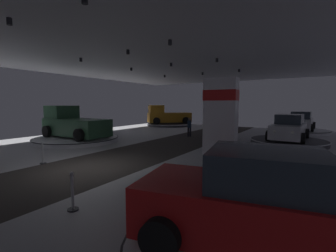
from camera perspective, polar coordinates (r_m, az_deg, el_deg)
ground at (r=10.70m, az=-19.40°, el=-9.81°), size 24.00×44.00×0.06m
ceiling_with_spotlights at (r=10.72m, az=-20.39°, el=20.35°), size 24.00×44.00×0.39m
brand_sign_pylon at (r=8.32m, az=12.69°, el=-0.60°), size 1.31×0.73×3.61m
display_platform_far_right at (r=17.86m, az=27.32°, el=-3.41°), size 4.87×4.87×0.32m
display_car_far_right at (r=17.78m, az=27.46°, el=-0.49°), size 2.39×4.31×1.71m
display_platform_deep_left at (r=29.61m, az=0.33°, el=0.42°), size 5.68×5.68×0.29m
pickup_truck_deep_left at (r=29.46m, az=-0.28°, el=2.46°), size 5.21×5.25×2.30m
display_platform_deep_right at (r=25.38m, az=29.71°, el=-1.08°), size 4.93×4.93×0.32m
display_car_deep_right at (r=25.28m, az=29.80°, el=0.95°), size 2.35×4.30×1.71m
display_platform_mid_left at (r=18.33m, az=-21.43°, el=-2.99°), size 5.95×5.95×0.31m
pickup_truck_mid_left at (r=18.47m, az=-22.12°, el=0.40°), size 5.32×2.67×2.30m
display_platform_near_right at (r=4.96m, az=20.48°, el=-26.41°), size 4.78×4.78×0.24m
display_car_near_right at (r=4.57m, az=21.26°, el=-17.10°), size 4.47×2.87×1.71m
visitor_walking_near at (r=19.55m, az=5.25°, el=0.03°), size 0.32×0.32×1.59m
stanchion_a at (r=12.15m, az=-28.33°, el=-6.43°), size 0.28×0.28×1.01m
stanchion_b at (r=6.69m, az=-22.33°, el=-15.63°), size 0.28×0.28×1.01m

